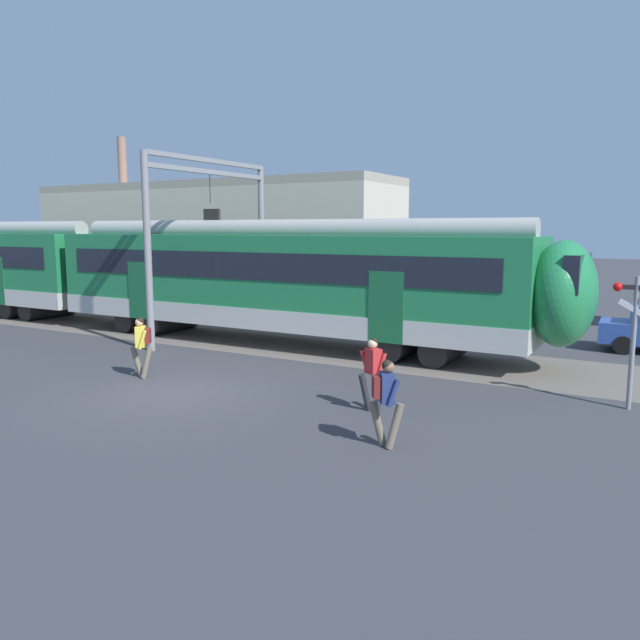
# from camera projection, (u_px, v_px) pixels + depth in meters

# --- Properties ---
(ground_plane) EXTENTS (160.00, 160.00, 0.00)m
(ground_plane) POSITION_uv_depth(u_px,v_px,m) (178.00, 393.00, 15.37)
(ground_plane) COLOR #38383D
(track_bed) EXTENTS (80.00, 4.40, 0.01)m
(track_bed) POSITION_uv_depth(u_px,v_px,m) (68.00, 320.00, 27.55)
(track_bed) COLOR #605951
(track_bed) RESTS_ON ground
(commuter_train) EXTENTS (38.05, 3.07, 4.73)m
(commuter_train) POSITION_uv_depth(u_px,v_px,m) (104.00, 271.00, 25.99)
(commuter_train) COLOR #B7B7B2
(commuter_train) RESTS_ON ground
(pedestrian_yellow) EXTENTS (0.71, 0.51, 1.67)m
(pedestrian_yellow) POSITION_uv_depth(u_px,v_px,m) (142.00, 342.00, 16.82)
(pedestrian_yellow) COLOR #6B6051
(pedestrian_yellow) RESTS_ON ground
(pedestrian_red) EXTENTS (0.66, 0.52, 1.67)m
(pedestrian_red) POSITION_uv_depth(u_px,v_px,m) (373.00, 369.00, 13.73)
(pedestrian_red) COLOR #28282D
(pedestrian_red) RESTS_ON ground
(pedestrian_navy) EXTENTS (0.71, 0.51, 1.67)m
(pedestrian_navy) POSITION_uv_depth(u_px,v_px,m) (385.00, 396.00, 11.44)
(pedestrian_navy) COLOR #6B6051
(pedestrian_navy) RESTS_ON ground
(catenary_gantry) EXTENTS (0.24, 6.64, 6.53)m
(catenary_gantry) POSITION_uv_depth(u_px,v_px,m) (211.00, 220.00, 22.85)
(catenary_gantry) COLOR gray
(catenary_gantry) RESTS_ON ground
(crossing_signal) EXTENTS (0.96, 0.21, 3.00)m
(crossing_signal) POSITION_uv_depth(u_px,v_px,m) (635.00, 321.00, 13.71)
(crossing_signal) COLOR gray
(crossing_signal) RESTS_ON ground
(background_building) EXTENTS (20.88, 5.00, 9.20)m
(background_building) POSITION_uv_depth(u_px,v_px,m) (209.00, 244.00, 33.51)
(background_building) COLOR beige
(background_building) RESTS_ON ground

